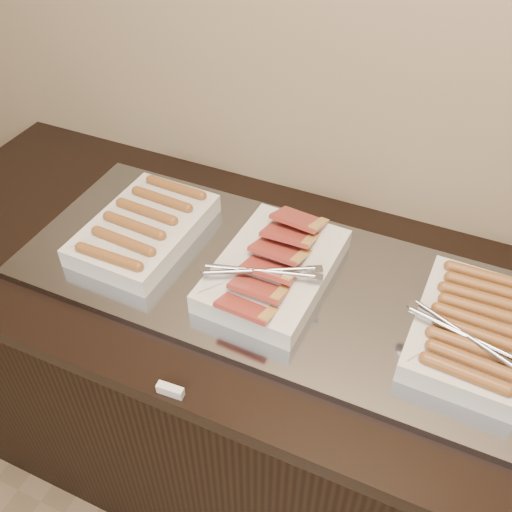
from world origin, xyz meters
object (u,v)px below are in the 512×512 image
(counter, at_px, (278,395))
(dish_center, at_px, (274,269))
(warming_tray, at_px, (272,280))
(dish_left, at_px, (144,228))
(dish_right, at_px, (472,330))

(counter, relative_size, dish_center, 5.29)
(dish_center, bearing_deg, warming_tray, 132.41)
(counter, bearing_deg, warming_tray, 180.00)
(dish_left, relative_size, dish_right, 1.04)
(counter, height_order, dish_left, dish_left)
(warming_tray, height_order, dish_right, dish_right)
(dish_center, bearing_deg, dish_left, -178.49)
(counter, relative_size, warming_tray, 1.72)
(counter, bearing_deg, dish_left, 180.00)
(warming_tray, distance_m, dish_right, 0.45)
(dish_right, bearing_deg, dish_center, -178.62)
(dish_right, bearing_deg, counter, -179.18)
(counter, distance_m, dish_right, 0.65)
(counter, height_order, warming_tray, warming_tray)
(dish_center, bearing_deg, counter, 11.93)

